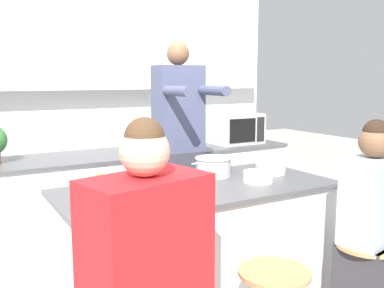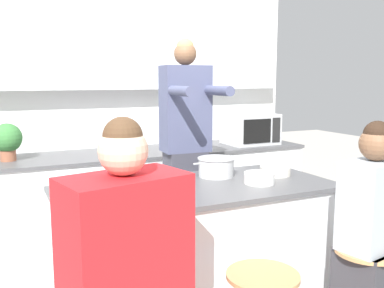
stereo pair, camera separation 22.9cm
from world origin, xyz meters
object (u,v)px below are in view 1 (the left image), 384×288
Objects in this scene: cooking_pot at (213,167)px; banana_bunch at (104,191)px; person_seated_near at (369,246)px; fruit_bowl at (258,177)px; microwave at (235,128)px; coffee_cup_near at (139,192)px; kitchen_island at (198,254)px; juice_carton at (108,194)px; person_cooking at (179,161)px.

cooking_pot is 0.81m from banana_bunch.
person_seated_near is 6.99× the size of fruit_bowl.
cooking_pot is at bearing -130.83° from microwave.
person_seated_near is at bearing -105.29° from microwave.
cooking_pot is 0.73m from coffee_cup_near.
juice_carton reaches higher than kitchen_island.
person_seated_near is 2.63× the size of microwave.
microwave is at bearing 40.35° from juice_carton.
juice_carton is at bearing -147.62° from coffee_cup_near.
cooking_pot is at bearing 117.20° from fruit_bowl.
microwave is (1.29, 1.41, 0.59)m from kitchen_island.
person_cooking is at bearing -144.77° from microwave.
person_seated_near is 3.94× the size of cooking_pot.
juice_carton is (-1.04, -0.14, 0.06)m from fruit_bowl.
cooking_pot is at bearing 25.81° from juice_carton.
coffee_cup_near is 0.27m from juice_carton.
person_cooking is 1.32m from microwave.
juice_carton is at bearing -172.41° from fruit_bowl.
person_cooking is 5.47× the size of cooking_pot.
juice_carton is at bearing -154.19° from cooking_pot.
kitchen_island is 1.01m from person_seated_near.
person_seated_near reaches higher than cooking_pot.
juice_carton is (-1.37, 0.45, 0.39)m from person_seated_near.
person_seated_near reaches higher than fruit_bowl.
fruit_bowl is 0.91× the size of juice_carton.
coffee_cup_near is at bearing 141.57° from person_seated_near.
coffee_cup_near is at bearing -138.75° from microwave.
person_cooking is at bearing 49.12° from coffee_cup_near.
cooking_pot is 0.33m from fruit_bowl.
coffee_cup_near is 0.76× the size of banana_bunch.
person_seated_near is (0.50, -1.35, -0.32)m from person_cooking.
juice_carton is (-0.66, -0.24, 0.54)m from kitchen_island.
coffee_cup_near is (-0.66, -0.76, 0.02)m from person_cooking.
coffee_cup_near is at bearing 179.94° from fruit_bowl.
coffee_cup_near is at bearing -54.43° from banana_bunch.
cooking_pot is 0.99m from juice_carton.
juice_carton is at bearing -139.65° from microwave.
person_cooking is at bearing 98.81° from person_seated_near.
banana_bunch is at bearing 75.21° from juice_carton.
person_seated_near is at bearing -60.48° from fruit_bowl.
microwave is at bearing 41.25° from coffee_cup_near.
fruit_bowl is at bearing -74.68° from person_cooking.
person_cooking is 0.78m from fruit_bowl.
cooking_pot is 2.24× the size of banana_bunch.
microwave is at bearing 49.17° from cooking_pot.
cooking_pot is 1.62m from microwave.
person_seated_near is (0.71, -0.69, 0.15)m from kitchen_island.
juice_carton reaches higher than banana_bunch.
person_cooking is 16.04× the size of coffee_cup_near.
microwave is (0.91, 1.52, 0.11)m from fruit_bowl.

